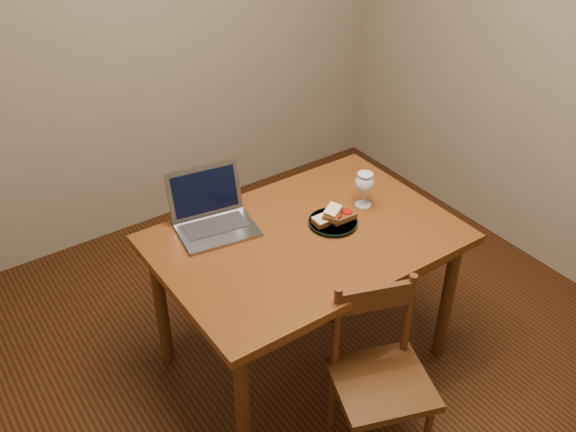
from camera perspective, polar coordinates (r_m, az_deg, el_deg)
floor at (r=3.29m, az=2.07°, el=-12.78°), size 3.20×3.20×0.02m
back_wall at (r=3.81m, az=-12.73°, el=16.82°), size 3.20×0.02×2.60m
right_wall at (r=3.63m, az=24.07°, el=13.89°), size 0.02×3.20×2.60m
table at (r=2.87m, az=1.60°, el=-3.13°), size 1.30×0.90×0.74m
chair at (r=2.66m, az=8.26°, el=-13.48°), size 0.48×0.47×0.41m
plate at (r=2.89m, az=4.02°, el=-0.59°), size 0.22×0.22×0.02m
sandwich_cheese at (r=2.86m, az=3.33°, el=-0.29°), size 0.11×0.07×0.03m
sandwich_tomato at (r=2.89m, az=4.84°, el=0.05°), size 0.12×0.08×0.04m
sandwich_top at (r=2.86m, az=4.00°, el=0.32°), size 0.13×0.12×0.03m
milk_glass at (r=2.99m, az=6.79°, el=2.34°), size 0.09×0.09×0.17m
laptop at (r=2.87m, az=-6.81°, el=0.37°), size 0.38×0.36×0.24m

